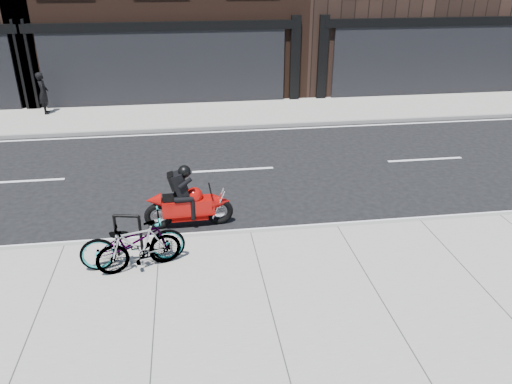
{
  "coord_description": "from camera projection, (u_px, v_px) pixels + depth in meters",
  "views": [
    {
      "loc": [
        -1.24,
        -11.59,
        5.64
      ],
      "look_at": [
        0.19,
        -1.53,
        0.9
      ],
      "focal_mm": 35.0,
      "sensor_mm": 36.0,
      "label": 1
    }
  ],
  "objects": [
    {
      "name": "motorcycle",
      "position": [
        192.0,
        202.0,
        11.4
      ],
      "size": [
        2.05,
        0.45,
        1.53
      ],
      "rotation": [
        0.0,
        0.0,
        0.03
      ],
      "color": "black",
      "rests_on": "ground"
    },
    {
      "name": "bike_rack",
      "position": [
        128.0,
        232.0,
        10.0
      ],
      "size": [
        0.56,
        0.17,
        0.95
      ],
      "rotation": [
        0.0,
        0.0,
        -0.21
      ],
      "color": "black",
      "rests_on": "sidewalk_near"
    },
    {
      "name": "bicycle_front",
      "position": [
        133.0,
        241.0,
        9.73
      ],
      "size": [
        2.11,
        0.97,
        1.07
      ],
      "primitive_type": "imported",
      "rotation": [
        0.0,
        0.0,
        1.71
      ],
      "color": "gray",
      "rests_on": "sidewalk_near"
    },
    {
      "name": "sidewalk_near",
      "position": [
        274.0,
        323.0,
        8.43
      ],
      "size": [
        60.0,
        6.0,
        0.13
      ],
      "primitive_type": "cube",
      "color": "gray",
      "rests_on": "ground"
    },
    {
      "name": "ground",
      "position": [
        241.0,
        199.0,
        12.95
      ],
      "size": [
        120.0,
        120.0,
        0.0
      ],
      "primitive_type": "plane",
      "color": "black",
      "rests_on": "ground"
    },
    {
      "name": "pedestrian",
      "position": [
        43.0,
        93.0,
        19.38
      ],
      "size": [
        0.51,
        0.66,
        1.61
      ],
      "primitive_type": "imported",
      "rotation": [
        0.0,
        0.0,
        1.8
      ],
      "color": "black",
      "rests_on": "sidewalk_far"
    },
    {
      "name": "bicycle_rear",
      "position": [
        139.0,
        246.0,
        9.61
      ],
      "size": [
        1.72,
        0.89,
        0.99
      ],
      "primitive_type": "imported",
      "rotation": [
        0.0,
        0.0,
        4.98
      ],
      "color": "gray",
      "rests_on": "sidewalk_near"
    },
    {
      "name": "sidewalk_far",
      "position": [
        219.0,
        114.0,
        19.87
      ],
      "size": [
        60.0,
        3.5,
        0.13
      ],
      "primitive_type": "cube",
      "color": "gray",
      "rests_on": "ground"
    }
  ]
}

